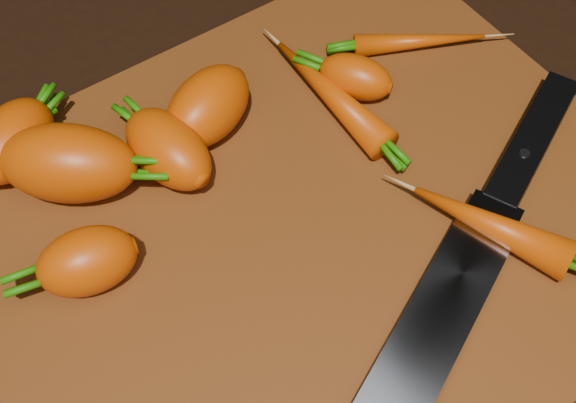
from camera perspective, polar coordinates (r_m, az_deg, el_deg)
ground at (r=0.57m, az=0.57°, el=-2.67°), size 2.00×2.00×0.01m
cutting_board at (r=0.56m, az=0.58°, el=-2.08°), size 0.50×0.40×0.01m
carrot_0 at (r=0.60m, az=-19.00°, el=4.09°), size 0.09×0.08×0.05m
carrot_1 at (r=0.53m, az=-14.10°, el=-4.14°), size 0.07×0.06×0.04m
carrot_2 at (r=0.57m, az=-15.38°, el=2.64°), size 0.11×0.11×0.06m
carrot_3 at (r=0.57m, az=-8.52°, el=3.73°), size 0.06×0.08×0.05m
carrot_4 at (r=0.59m, az=-5.72°, el=6.74°), size 0.09×0.08×0.05m
carrot_6 at (r=0.62m, az=4.83°, el=8.82°), size 0.06×0.07×0.03m
carrot_7 at (r=0.62m, az=2.99°, el=7.73°), size 0.03×0.13×0.03m
carrot_8 at (r=0.67m, az=9.38°, el=11.19°), size 0.10×0.07×0.02m
carrot_9 at (r=0.56m, az=14.20°, el=-1.62°), size 0.07×0.11×0.03m
knife at (r=0.52m, az=10.28°, el=-8.88°), size 0.36×0.19×0.02m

